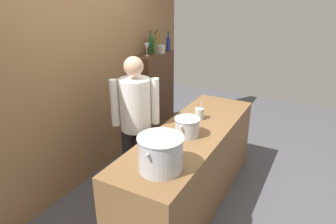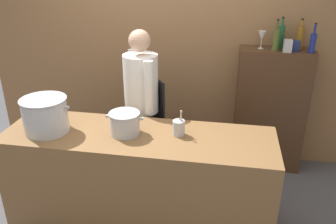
% 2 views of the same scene
% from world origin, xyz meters
% --- Properties ---
extents(ground_plane, '(8.00, 8.00, 0.00)m').
position_xyz_m(ground_plane, '(0.00, 0.00, 0.00)').
color(ground_plane, '#4C4C51').
extents(brick_back_panel, '(4.40, 0.10, 3.00)m').
position_xyz_m(brick_back_panel, '(0.00, 1.40, 1.50)').
color(brick_back_panel, olive).
rests_on(brick_back_panel, ground_plane).
extents(prep_counter, '(2.32, 0.70, 0.90)m').
position_xyz_m(prep_counter, '(0.00, 0.00, 0.45)').
color(prep_counter, brown).
rests_on(prep_counter, ground_plane).
extents(bar_cabinet, '(0.76, 0.32, 1.39)m').
position_xyz_m(bar_cabinet, '(1.20, 1.19, 0.70)').
color(bar_cabinet, '#472D1C').
rests_on(bar_cabinet, ground_plane).
extents(chef, '(0.41, 0.46, 1.66)m').
position_xyz_m(chef, '(-0.12, 0.62, 0.96)').
color(chef, black).
rests_on(chef, ground_plane).
extents(stockpot_large, '(0.44, 0.39, 0.30)m').
position_xyz_m(stockpot_large, '(-0.78, -0.07, 1.05)').
color(stockpot_large, '#B7BABF').
rests_on(stockpot_large, prep_counter).
extents(stockpot_small, '(0.32, 0.26, 0.19)m').
position_xyz_m(stockpot_small, '(-0.11, 0.00, 1.00)').
color(stockpot_small, '#B7BABF').
rests_on(stockpot_small, prep_counter).
extents(utensil_crock, '(0.10, 0.10, 0.23)m').
position_xyz_m(utensil_crock, '(0.34, 0.06, 0.97)').
color(utensil_crock, '#B7BABF').
rests_on(utensil_crock, prep_counter).
extents(wine_bottle_green, '(0.07, 0.07, 0.32)m').
position_xyz_m(wine_bottle_green, '(1.23, 1.24, 1.52)').
color(wine_bottle_green, '#1E592D').
rests_on(wine_bottle_green, bar_cabinet).
extents(wine_bottle_olive, '(0.06, 0.06, 0.32)m').
position_xyz_m(wine_bottle_olive, '(1.17, 1.12, 1.51)').
color(wine_bottle_olive, '#475123').
rests_on(wine_bottle_olive, bar_cabinet).
extents(wine_bottle_cobalt, '(0.06, 0.06, 0.30)m').
position_xyz_m(wine_bottle_cobalt, '(1.52, 1.10, 1.50)').
color(wine_bottle_cobalt, navy).
rests_on(wine_bottle_cobalt, bar_cabinet).
extents(wine_bottle_amber, '(0.07, 0.07, 0.31)m').
position_xyz_m(wine_bottle_amber, '(1.42, 1.24, 1.51)').
color(wine_bottle_amber, '#8C5919').
rests_on(wine_bottle_amber, bar_cabinet).
extents(wine_glass_wide, '(0.08, 0.08, 0.18)m').
position_xyz_m(wine_glass_wide, '(1.03, 1.19, 1.52)').
color(wine_glass_wide, silver).
rests_on(wine_glass_wide, bar_cabinet).
extents(spice_tin_navy, '(0.07, 0.07, 0.11)m').
position_xyz_m(spice_tin_navy, '(1.37, 1.14, 1.44)').
color(spice_tin_navy, navy).
rests_on(spice_tin_navy, bar_cabinet).
extents(spice_tin_silver, '(0.08, 0.08, 0.12)m').
position_xyz_m(spice_tin_silver, '(1.28, 1.09, 1.45)').
color(spice_tin_silver, '#B2B2B7').
rests_on(spice_tin_silver, bar_cabinet).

